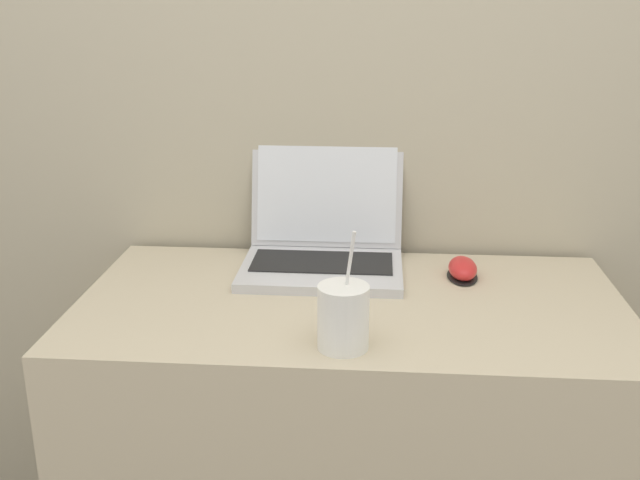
{
  "coord_description": "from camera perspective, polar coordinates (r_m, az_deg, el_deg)",
  "views": [
    {
      "loc": [
        0.05,
        -1.07,
        1.35
      ],
      "look_at": [
        -0.07,
        0.38,
        0.86
      ],
      "focal_mm": 42.0,
      "sensor_mm": 36.0,
      "label": 1
    }
  ],
  "objects": [
    {
      "name": "wall_back",
      "position": [
        1.69,
        3.08,
        15.14
      ],
      "size": [
        7.0,
        0.04,
        2.5
      ],
      "color": "#BCB299",
      "rests_on": "ground_plane"
    },
    {
      "name": "desk",
      "position": [
        1.67,
        2.22,
        -16.85
      ],
      "size": [
        1.07,
        0.57,
        0.77
      ],
      "color": "beige",
      "rests_on": "ground_plane"
    },
    {
      "name": "laptop",
      "position": [
        1.64,
        0.27,
        -0.01
      ],
      "size": [
        0.34,
        0.31,
        0.26
      ],
      "color": "silver",
      "rests_on": "desk"
    },
    {
      "name": "drink_cup",
      "position": [
        1.26,
        1.78,
        -5.8
      ],
      "size": [
        0.09,
        0.09,
        0.21
      ],
      "color": "white",
      "rests_on": "desk"
    },
    {
      "name": "computer_mouse",
      "position": [
        1.61,
        10.81,
        -2.21
      ],
      "size": [
        0.06,
        0.11,
        0.04
      ],
      "color": "black",
      "rests_on": "desk"
    }
  ]
}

